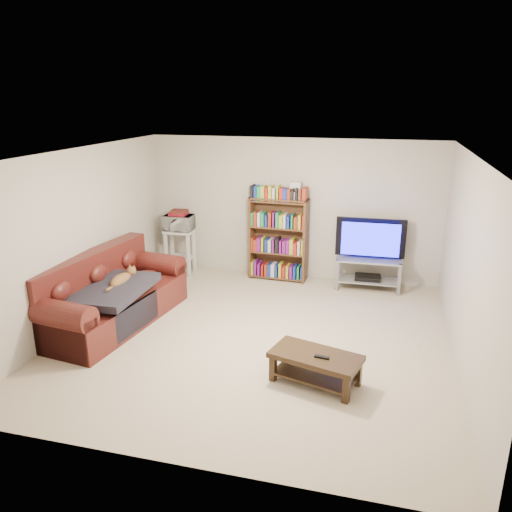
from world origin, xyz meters
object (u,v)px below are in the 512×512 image
(sofa, at_px, (109,299))
(bookshelf, at_px, (278,238))
(coffee_table, at_px, (315,363))
(tv_stand, at_px, (368,268))

(sofa, distance_m, bookshelf, 3.03)
(coffee_table, height_order, bookshelf, bookshelf)
(bookshelf, bearing_deg, tv_stand, -0.73)
(sofa, relative_size, coffee_table, 2.24)
(sofa, height_order, tv_stand, sofa)
(coffee_table, bearing_deg, sofa, 179.66)
(coffee_table, relative_size, tv_stand, 1.02)
(sofa, relative_size, tv_stand, 2.29)
(sofa, distance_m, tv_stand, 4.12)
(sofa, bearing_deg, bookshelf, 57.60)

